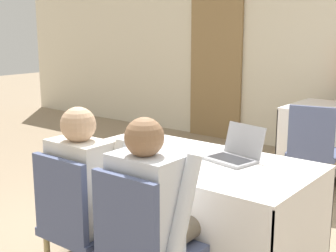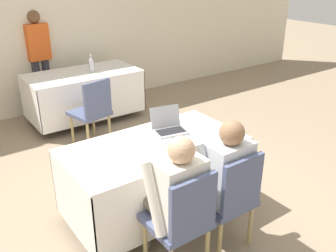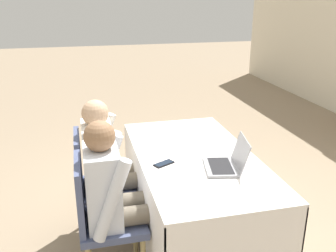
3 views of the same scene
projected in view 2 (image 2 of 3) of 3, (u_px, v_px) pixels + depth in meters
ground_plane at (155, 212)px, 3.67m from camera, size 24.00×24.00×0.00m
wall_back at (31, 27)px, 5.60m from camera, size 12.00×0.06×2.70m
conference_table_near at (155, 161)px, 3.44m from camera, size 1.63×0.86×0.75m
conference_table_far at (83, 84)px, 5.58m from camera, size 1.63×0.86×0.75m
laptop at (169, 127)px, 3.59m from camera, size 0.35×0.33×0.22m
cell_phone at (181, 151)px, 3.21m from camera, size 0.13×0.16×0.01m
paper_beside_laptop at (129, 141)px, 3.42m from camera, size 0.24×0.32×0.00m
paper_centre_table at (99, 172)px, 2.91m from camera, size 0.32×0.36×0.00m
paper_left_edge at (161, 138)px, 3.46m from camera, size 0.32×0.36×0.00m
water_bottle at (91, 64)px, 5.48m from camera, size 0.07×0.07×0.26m
chair_near_left at (182, 218)px, 2.79m from camera, size 0.44×0.44×0.90m
chair_near_right at (229, 197)px, 3.05m from camera, size 0.44×0.44×0.90m
chair_far_spare at (93, 109)px, 4.84m from camera, size 0.52×0.52×0.90m
person_checkered_shirt at (174, 194)px, 2.80m from camera, size 0.50×0.52×1.16m
person_white_shirt at (222, 174)px, 3.06m from camera, size 0.50×0.52×1.16m
person_red_shirt at (39, 56)px, 5.79m from camera, size 0.36×0.23×1.59m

